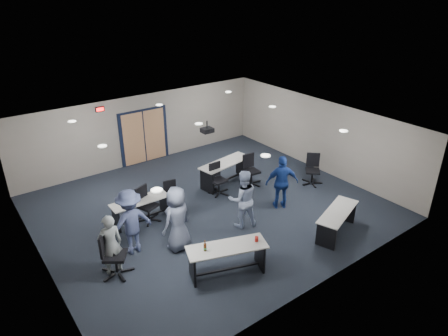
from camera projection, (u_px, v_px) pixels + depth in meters
floor at (210, 207)px, 12.77m from camera, size 10.00×10.00×0.00m
back_wall at (143, 129)px, 15.47m from camera, size 10.00×0.04×2.70m
front_wall at (323, 238)px, 8.92m from camera, size 10.00×0.04×2.70m
left_wall at (36, 222)px, 9.50m from camera, size 0.04×9.00×2.70m
right_wall at (319, 135)px, 14.89m from camera, size 0.04×9.00×2.70m
ceiling at (208, 127)px, 11.62m from camera, size 10.00×9.00×0.04m
double_door at (144, 137)px, 15.57m from camera, size 2.00×0.07×2.20m
exit_sign at (100, 109)px, 14.10m from camera, size 0.32×0.07×0.18m
ceiling_projector at (207, 130)px, 12.27m from camera, size 0.35×0.32×0.37m
ceiling_can_lights at (203, 126)px, 11.81m from camera, size 6.24×5.74×0.02m
table_front_left at (227, 255)px, 9.67m from camera, size 2.05×1.27×1.08m
table_front_right at (337, 218)px, 11.24m from camera, size 1.90×1.17×0.73m
table_back_left at (140, 207)px, 11.86m from camera, size 1.75×0.61×0.70m
table_back_right at (226, 169)px, 14.05m from camera, size 2.12×0.99×0.83m
chair_back_a at (148, 205)px, 11.84m from camera, size 0.89×0.89×1.10m
chair_back_b at (172, 197)px, 12.40m from camera, size 0.71×0.71×0.96m
chair_back_c at (219, 179)px, 13.36m from camera, size 0.69×0.69×1.08m
chair_back_d at (252, 170)px, 13.97m from camera, size 0.77×0.77×1.10m
chair_loose_left at (115, 254)px, 9.63m from camera, size 1.04×1.04×1.18m
chair_loose_right at (313, 170)px, 14.02m from camera, size 0.97×0.97×1.09m
person_gray at (111, 244)px, 9.61m from camera, size 0.62×0.43×1.62m
person_plaid at (177, 219)px, 10.45m from camera, size 1.01×0.78×1.83m
person_lightblue at (243, 199)px, 11.47m from camera, size 1.05×0.94×1.77m
person_navy at (282, 182)px, 12.42m from camera, size 1.11×0.88×1.76m
person_back at (130, 222)px, 10.32m from camera, size 1.20×0.71×1.83m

